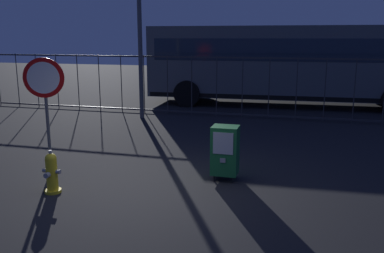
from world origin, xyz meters
The scene contains 6 objects.
ground_plane centered at (0.00, 0.00, 0.00)m, with size 60.00×60.00×0.00m, color black.
fire_hydrant centered at (-1.69, -0.56, 0.35)m, with size 0.33×0.32×0.75m.
newspaper_box_primary centered at (1.03, 0.85, 0.57)m, with size 0.48×0.42×1.02m.
stop_sign centered at (-2.39, 0.44, 1.60)m, with size 0.71×0.31×2.23m.
fence_barrier centered at (0.00, 6.98, 1.02)m, with size 18.03×0.04×2.00m.
bus_near centered at (1.71, 9.98, 1.71)m, with size 10.61×3.17×3.00m.
Camera 1 is at (2.35, -6.33, 2.60)m, focal length 38.47 mm.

